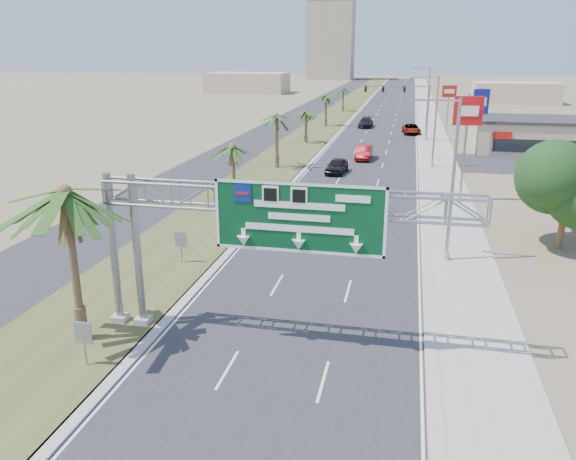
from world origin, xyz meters
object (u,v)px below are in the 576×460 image
(car_left_lane, at_px, (337,166))
(car_far, at_px, (366,123))
(sign_gantry, at_px, (265,212))
(store_building, at_px, (545,136))
(pole_sign_red_far, at_px, (449,95))
(pole_sign_red_near, at_px, (468,117))
(car_mid_lane, at_px, (364,153))
(signal_mast, at_px, (414,107))
(pole_sign_blue, at_px, (481,105))
(car_right_lane, at_px, (411,129))
(palm_near, at_px, (65,193))

(car_left_lane, xyz_separation_m, car_far, (-0.01, 38.52, 0.00))
(sign_gantry, xyz_separation_m, store_building, (23.06, 56.07, -4.06))
(pole_sign_red_far, bearing_deg, pole_sign_red_near, -91.33)
(car_far, bearing_deg, sign_gantry, -87.00)
(car_mid_lane, height_order, car_far, car_mid_lane)
(sign_gantry, relative_size, signal_mast, 1.63)
(car_mid_lane, relative_size, pole_sign_red_near, 0.55)
(pole_sign_blue, bearing_deg, sign_gantry, -105.61)
(car_right_lane, xyz_separation_m, pole_sign_red_near, (4.37, -41.23, 6.48))
(pole_sign_blue, bearing_deg, car_right_lane, 113.35)
(car_mid_lane, bearing_deg, car_far, 94.96)
(sign_gantry, bearing_deg, car_right_lane, 84.89)
(car_far, bearing_deg, car_right_lane, -38.79)
(signal_mast, bearing_deg, car_left_lane, -107.07)
(store_building, height_order, car_mid_lane, store_building)
(car_left_lane, bearing_deg, palm_near, -94.14)
(car_far, distance_m, pole_sign_red_far, 14.91)
(store_building, distance_m, pole_sign_red_near, 31.68)
(car_left_lane, height_order, car_far, car_far)
(car_far, bearing_deg, pole_sign_blue, -56.14)
(sign_gantry, relative_size, car_far, 3.05)
(palm_near, distance_m, car_right_lane, 72.30)
(pole_sign_red_near, bearing_deg, palm_near, -122.41)
(car_mid_lane, bearing_deg, pole_sign_red_far, 67.16)
(car_mid_lane, xyz_separation_m, car_right_lane, (5.51, 23.28, -0.06))
(car_left_lane, xyz_separation_m, pole_sign_red_near, (12.05, -9.29, 6.45))
(car_far, xyz_separation_m, pole_sign_red_near, (12.06, -47.82, 6.44))
(signal_mast, xyz_separation_m, pole_sign_blue, (7.83, -11.71, 1.45))
(signal_mast, height_order, car_right_lane, signal_mast)
(sign_gantry, height_order, pole_sign_red_near, pole_sign_red_near)
(car_left_lane, relative_size, car_mid_lane, 0.93)
(store_building, relative_size, car_mid_lane, 3.59)
(car_right_lane, relative_size, pole_sign_red_near, 0.60)
(palm_near, relative_size, car_left_lane, 1.79)
(pole_sign_red_near, bearing_deg, car_far, 104.15)
(car_mid_lane, distance_m, pole_sign_red_far, 27.64)
(palm_near, relative_size, pole_sign_red_far, 1.09)
(store_building, distance_m, car_mid_lane, 24.86)
(palm_near, distance_m, signal_mast, 65.60)
(sign_gantry, relative_size, car_mid_lane, 3.34)
(palm_near, bearing_deg, car_right_lane, 78.57)
(store_building, relative_size, car_left_lane, 3.87)
(palm_near, bearing_deg, car_left_lane, 80.31)
(store_building, relative_size, pole_sign_blue, 2.15)
(pole_sign_red_far, bearing_deg, car_left_lane, -111.26)
(car_far, relative_size, pole_sign_red_near, 0.60)
(palm_near, xyz_separation_m, pole_sign_red_far, (19.65, 72.20, -0.94))
(palm_near, bearing_deg, sign_gantry, 13.32)
(store_building, distance_m, car_left_lane, 31.30)
(sign_gantry, distance_m, pole_sign_blue, 52.27)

